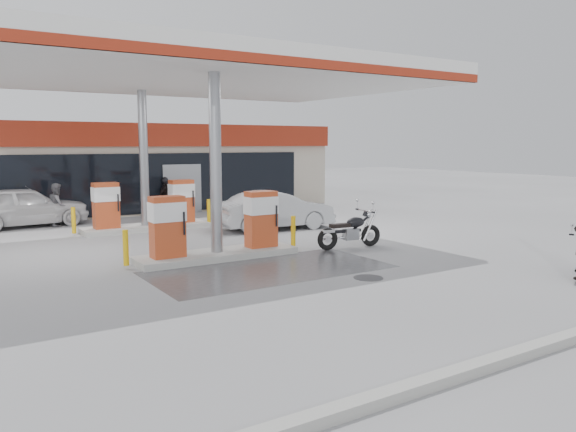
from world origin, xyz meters
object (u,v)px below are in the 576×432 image
at_px(pump_island_near, 217,233).
at_px(parked_motorcycle, 351,232).
at_px(sedan_white, 25,206).
at_px(attendant, 57,205).
at_px(hatchback_silver, 276,210).
at_px(biker_walking, 165,197).
at_px(pump_island_far, 145,211).

height_order(pump_island_near, parked_motorcycle, pump_island_near).
xyz_separation_m(pump_island_near, sedan_white, (-3.59, 9.20, 0.06)).
height_order(sedan_white, attendant, attendant).
height_order(hatchback_silver, biker_walking, biker_walking).
relative_size(parked_motorcycle, hatchback_silver, 0.51).
height_order(attendant, biker_walking, attendant).
relative_size(parked_motorcycle, biker_walking, 1.39).
bearing_deg(pump_island_near, attendant, 106.04).
distance_m(parked_motorcycle, attendant, 11.55).
relative_size(pump_island_far, sedan_white, 1.13).
relative_size(attendant, biker_walking, 1.04).
distance_m(pump_island_far, parked_motorcycle, 7.91).
bearing_deg(sedan_white, hatchback_silver, -130.37).
distance_m(pump_island_far, sedan_white, 4.81).
bearing_deg(hatchback_silver, attendant, 58.69).
distance_m(pump_island_near, hatchback_silver, 5.44).
bearing_deg(hatchback_silver, biker_walking, 23.73).
xyz_separation_m(attendant, hatchback_silver, (6.58, -5.12, -0.12)).
height_order(pump_island_far, biker_walking, pump_island_far).
bearing_deg(biker_walking, parked_motorcycle, -118.09).
bearing_deg(attendant, sedan_white, 78.58).
relative_size(sedan_white, biker_walking, 2.88).
height_order(pump_island_near, sedan_white, pump_island_near).
xyz_separation_m(parked_motorcycle, attendant, (-6.54, 9.52, 0.32)).
relative_size(hatchback_silver, biker_walking, 2.71).
xyz_separation_m(sedan_white, attendant, (1.08, -0.48, 0.05)).
xyz_separation_m(parked_motorcycle, biker_walking, (-1.87, 10.60, 0.29)).
distance_m(parked_motorcycle, sedan_white, 12.58).
relative_size(parked_motorcycle, attendant, 1.34).
bearing_deg(attendant, biker_walking, -64.31).
height_order(parked_motorcycle, attendant, attendant).
height_order(parked_motorcycle, sedan_white, sedan_white).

